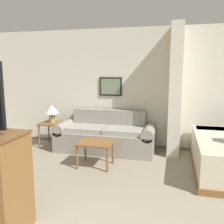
# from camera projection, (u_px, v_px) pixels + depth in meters

# --- Properties ---
(wall_back) EXTENTS (6.82, 0.16, 2.60)m
(wall_back) POSITION_uv_depth(u_px,v_px,m) (135.00, 89.00, 5.50)
(wall_back) COLOR silver
(wall_back) RESTS_ON ground_plane
(wall_partition_pillar) EXTENTS (0.24, 0.59, 2.60)m
(wall_partition_pillar) POSITION_uv_depth(u_px,v_px,m) (175.00, 91.00, 4.95)
(wall_partition_pillar) COLOR silver
(wall_partition_pillar) RESTS_ON ground_plane
(couch) EXTENTS (2.09, 0.84, 0.84)m
(couch) POSITION_uv_depth(u_px,v_px,m) (106.00, 136.00, 5.33)
(couch) COLOR gray
(couch) RESTS_ON ground_plane
(coffee_table) EXTENTS (0.62, 0.49, 0.45)m
(coffee_table) POSITION_uv_depth(u_px,v_px,m) (96.00, 145.00, 4.43)
(coffee_table) COLOR brown
(coffee_table) RESTS_ON ground_plane
(side_table) EXTENTS (0.50, 0.50, 0.54)m
(side_table) POSITION_uv_depth(u_px,v_px,m) (52.00, 126.00, 5.63)
(side_table) COLOR brown
(side_table) RESTS_ON ground_plane
(table_lamp) EXTENTS (0.33, 0.33, 0.40)m
(table_lamp) POSITION_uv_depth(u_px,v_px,m) (52.00, 110.00, 5.57)
(table_lamp) COLOR tan
(table_lamp) RESTS_ON side_table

